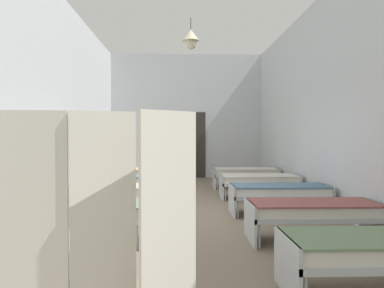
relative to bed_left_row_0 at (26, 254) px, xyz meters
name	(u,v)px	position (x,y,z in m)	size (l,w,h in m)	color
ground_plane	(193,217)	(1.70, 3.80, -0.49)	(6.10, 13.81, 0.10)	#7A6B56
room_shell	(191,104)	(1.70, 5.05, 1.82)	(5.90, 13.41, 4.52)	silver
bed_left_row_0	(26,254)	(0.00, 0.00, 0.00)	(1.90, 0.84, 0.57)	#B7BCC1
bed_right_row_0	(382,250)	(3.40, 0.00, 0.00)	(1.90, 0.84, 0.57)	#B7BCC1
bed_left_row_1	(79,213)	(0.00, 1.90, 0.00)	(1.90, 0.84, 0.57)	#B7BCC1
bed_right_row_1	(313,211)	(3.40, 1.90, 0.00)	(1.90, 0.84, 0.57)	#B7BCC1
bed_left_row_2	(105,193)	(0.00, 3.80, 0.00)	(1.90, 0.84, 0.57)	#B7BCC1
bed_right_row_2	(279,192)	(3.40, 3.80, 0.00)	(1.90, 0.84, 0.57)	#B7BCC1
bed_left_row_3	(120,181)	(0.00, 5.70, 0.00)	(1.90, 0.84, 0.57)	#B7BCC1
bed_right_row_3	(259,180)	(3.40, 5.70, 0.00)	(1.90, 0.84, 0.57)	#B7BCC1
bed_left_row_4	(130,173)	(0.00, 7.60, 0.00)	(1.90, 0.84, 0.57)	#B7BCC1
bed_right_row_4	(246,173)	(3.40, 7.60, 0.00)	(1.90, 0.84, 0.57)	#B7BCC1
nurse_near_aisle	(171,172)	(1.22, 6.89, 0.09)	(0.52, 0.52, 1.49)	white
potted_plant	(179,157)	(1.43, 9.34, 0.37)	(0.48, 0.48, 1.45)	brown
privacy_screen	(102,245)	(0.95, -1.18, 0.41)	(1.23, 0.28, 1.70)	silver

